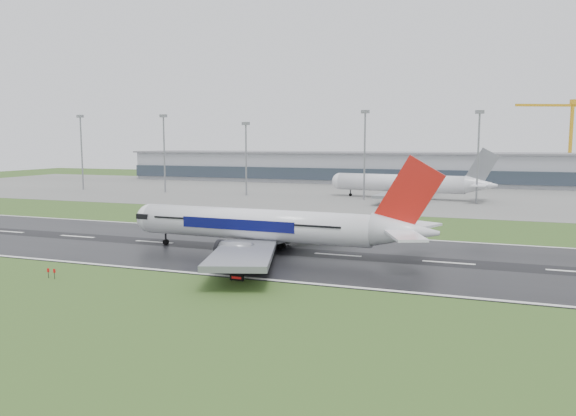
% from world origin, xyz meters
% --- Properties ---
extents(ground, '(520.00, 520.00, 0.00)m').
position_xyz_m(ground, '(0.00, 0.00, 0.00)').
color(ground, '#2F4F1D').
rests_on(ground, ground).
extents(runway, '(400.00, 45.00, 0.10)m').
position_xyz_m(runway, '(0.00, 0.00, 0.05)').
color(runway, black).
rests_on(runway, ground).
extents(apron, '(400.00, 130.00, 0.08)m').
position_xyz_m(apron, '(0.00, 125.00, 0.04)').
color(apron, slate).
rests_on(apron, ground).
extents(terminal, '(240.00, 36.00, 15.00)m').
position_xyz_m(terminal, '(0.00, 185.00, 7.50)').
color(terminal, gray).
rests_on(terminal, ground).
extents(main_airliner, '(62.86, 60.06, 17.99)m').
position_xyz_m(main_airliner, '(28.14, -2.63, 9.10)').
color(main_airliner, white).
rests_on(main_airliner, runway).
extents(parked_airliner, '(68.73, 64.96, 18.28)m').
position_xyz_m(parked_airliner, '(38.21, 108.40, 9.22)').
color(parked_airliner, silver).
rests_on(parked_airliner, apron).
extents(tower_crane, '(39.01, 19.11, 41.42)m').
position_xyz_m(tower_crane, '(103.75, 200.00, 20.71)').
color(tower_crane, gold).
rests_on(tower_crane, ground).
extents(runway_sign, '(2.28, 0.88, 1.04)m').
position_xyz_m(runway_sign, '(30.37, -24.08, 0.52)').
color(runway_sign, black).
rests_on(runway_sign, ground).
extents(floodmast_0, '(0.64, 0.64, 31.53)m').
position_xyz_m(floodmast_0, '(-101.83, 100.00, 15.76)').
color(floodmast_0, gray).
rests_on(floodmast_0, ground).
extents(floodmast_1, '(0.64, 0.64, 31.05)m').
position_xyz_m(floodmast_1, '(-59.99, 100.00, 15.53)').
color(floodmast_1, gray).
rests_on(floodmast_1, ground).
extents(floodmast_2, '(0.64, 0.64, 27.54)m').
position_xyz_m(floodmast_2, '(-23.06, 100.00, 13.77)').
color(floodmast_2, gray).
rests_on(floodmast_2, ground).
extents(floodmast_3, '(0.64, 0.64, 31.25)m').
position_xyz_m(floodmast_3, '(23.93, 100.00, 15.62)').
color(floodmast_3, gray).
rests_on(floodmast_3, ground).
extents(floodmast_4, '(0.64, 0.64, 30.47)m').
position_xyz_m(floodmast_4, '(62.92, 100.00, 15.24)').
color(floodmast_4, gray).
rests_on(floodmast_4, ground).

